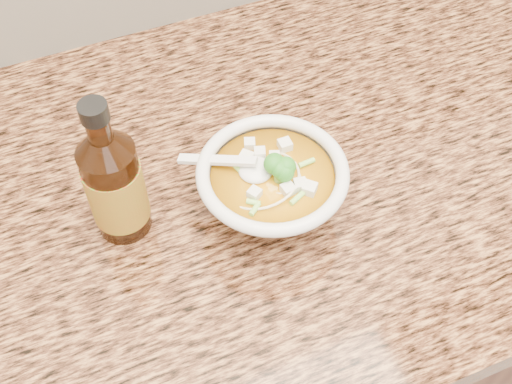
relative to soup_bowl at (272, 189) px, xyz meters
name	(u,v)px	position (x,y,z in m)	size (l,w,h in m)	color
cabinet	(273,318)	(0.05, 0.07, -0.51)	(4.00, 0.65, 0.86)	#34180F
counter_slab	(280,164)	(0.05, 0.07, -0.06)	(4.00, 0.68, 0.04)	#A66F3D
soup_bowl	(272,189)	(0.00, 0.00, 0.00)	(0.18, 0.17, 0.10)	silver
hot_sauce_bottle	(115,185)	(-0.17, 0.05, 0.03)	(0.08, 0.08, 0.20)	#341707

